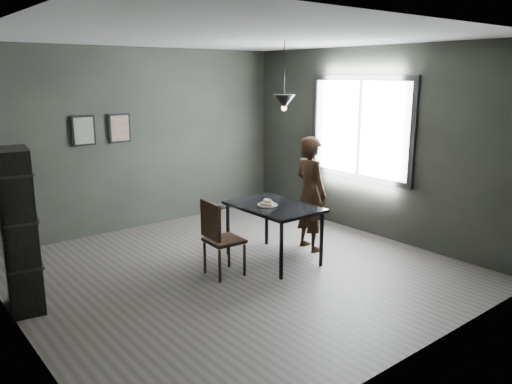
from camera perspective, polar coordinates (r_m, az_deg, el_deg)
ground at (r=6.31m, az=-2.22°, el=-8.97°), size 5.00×5.00×0.00m
back_wall at (r=8.05m, az=-13.05°, el=5.89°), size 5.00×0.10×2.80m
ceiling at (r=5.86m, az=-2.48°, el=17.30°), size 5.00×5.00×0.02m
window_assembly at (r=7.74m, az=11.72°, el=7.16°), size 0.04×1.96×1.56m
cafe_table at (r=6.45m, az=2.01°, el=-2.17°), size 0.80×1.20×0.75m
white_plate at (r=6.38m, az=1.32°, el=-1.55°), size 0.23×0.23×0.01m
donut_pile at (r=6.37m, az=1.32°, el=-1.23°), size 0.19×0.19×0.09m
woman at (r=6.89m, az=6.25°, el=-0.19°), size 0.46×0.63×1.59m
wood_chair at (r=5.99m, az=-4.35°, el=-4.78°), size 0.43×0.43×0.94m
shelf_unit at (r=5.61m, az=-25.47°, el=-4.04°), size 0.41×0.61×1.69m
pendant_lamp at (r=6.46m, az=3.23°, el=10.27°), size 0.28×0.28×0.86m
framed_print_left at (r=7.65m, az=-19.11°, el=6.64°), size 0.34×0.04×0.44m
framed_print_right at (r=7.86m, az=-15.32°, el=7.05°), size 0.34×0.04×0.44m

